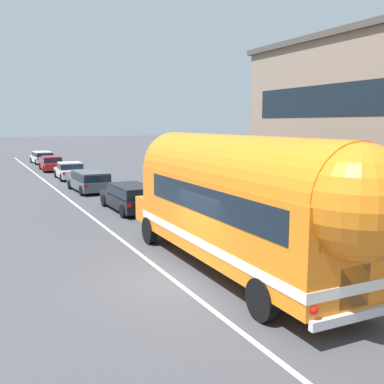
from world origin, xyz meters
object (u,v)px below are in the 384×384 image
painted_bus (243,199)px  car_lead (131,196)px  car_fifth (42,157)px  car_third (70,170)px  car_fourth (51,163)px  car_second (90,180)px

painted_bus → car_lead: painted_bus is taller
car_lead → car_fifth: (-0.15, 30.68, 0.01)m
car_lead → car_third: size_ratio=1.10×
car_fourth → car_second: bearing=-89.6°
car_fourth → car_fifth: same height
car_third → car_second: bearing=-91.5°
painted_bus → car_fifth: 41.69m
car_lead → car_fifth: same height
car_fifth → car_second: bearing=-90.5°
car_third → car_fourth: same height
painted_bus → car_lead: size_ratio=2.50×
painted_bus → car_fourth: 33.48m
car_lead → car_fifth: size_ratio=1.03×
car_lead → painted_bus: bearing=-91.3°
car_lead → car_fourth: 22.45m
car_fifth → car_fourth: bearing=-92.0°
car_fourth → car_third: bearing=-87.7°
car_third → car_fourth: (-0.30, 7.44, 0.02)m
car_third → car_fifth: same height
car_third → painted_bus: bearing=-90.3°
painted_bus → car_fourth: (-0.18, 33.44, -1.56)m
car_third → car_fourth: bearing=92.3°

